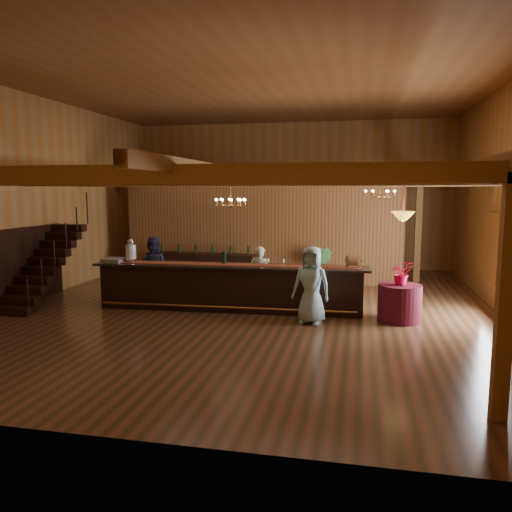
% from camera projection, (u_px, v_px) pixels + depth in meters
% --- Properties ---
extents(floor, '(14.00, 14.00, 0.00)m').
position_uv_depth(floor, '(252.00, 307.00, 12.80)').
color(floor, brown).
rests_on(floor, ground).
extents(ceiling, '(14.00, 14.00, 0.00)m').
position_uv_depth(ceiling, '(252.00, 85.00, 12.06)').
color(ceiling, brown).
rests_on(ceiling, wall_back).
extents(wall_back, '(12.00, 0.10, 5.50)m').
position_uv_depth(wall_back, '(290.00, 195.00, 19.22)').
color(wall_back, '#9E733F').
rests_on(wall_back, floor).
extents(wall_front, '(12.00, 0.10, 5.50)m').
position_uv_depth(wall_front, '(120.00, 211.00, 5.64)').
color(wall_front, '#9E733F').
rests_on(wall_front, floor).
extents(wall_left, '(0.10, 14.00, 5.50)m').
position_uv_depth(wall_left, '(38.00, 198.00, 13.65)').
color(wall_left, '#9E733F').
rests_on(wall_left, floor).
extents(wall_right, '(0.10, 14.00, 5.50)m').
position_uv_depth(wall_right, '(512.00, 200.00, 11.21)').
color(wall_right, '#9E733F').
rests_on(wall_right, floor).
extents(beam_grid, '(11.90, 13.90, 0.39)m').
position_uv_depth(beam_grid, '(256.00, 179.00, 12.86)').
color(beam_grid, brown).
rests_on(beam_grid, wall_left).
extents(support_posts, '(9.20, 10.20, 3.20)m').
position_uv_depth(support_posts, '(247.00, 247.00, 12.10)').
color(support_posts, brown).
rests_on(support_posts, floor).
extents(partition_wall, '(9.00, 0.18, 3.10)m').
position_uv_depth(partition_wall, '(260.00, 234.00, 16.09)').
color(partition_wall, brown).
rests_on(partition_wall, floor).
extents(window_right_back, '(0.12, 1.05, 1.75)m').
position_uv_depth(window_right_back, '(495.00, 248.00, 12.35)').
color(window_right_back, white).
rests_on(window_right_back, wall_right).
extents(staircase, '(1.00, 2.80, 2.00)m').
position_uv_depth(staircase, '(43.00, 266.00, 13.05)').
color(staircase, black).
rests_on(staircase, floor).
extents(backroom_boxes, '(4.10, 0.60, 1.10)m').
position_uv_depth(backroom_boxes, '(276.00, 257.00, 18.12)').
color(backroom_boxes, black).
rests_on(backroom_boxes, floor).
extents(tasting_bar, '(6.86, 1.15, 1.15)m').
position_uv_depth(tasting_bar, '(229.00, 287.00, 12.39)').
color(tasting_bar, black).
rests_on(tasting_bar, floor).
extents(beverage_dispenser, '(0.26, 0.26, 0.60)m').
position_uv_depth(beverage_dispenser, '(131.00, 251.00, 12.75)').
color(beverage_dispenser, silver).
rests_on(beverage_dispenser, tasting_bar).
extents(glass_rack_tray, '(0.50, 0.50, 0.10)m').
position_uv_depth(glass_rack_tray, '(114.00, 260.00, 12.75)').
color(glass_rack_tray, gray).
rests_on(glass_rack_tray, tasting_bar).
extents(raffle_drum, '(0.34, 0.24, 0.30)m').
position_uv_depth(raffle_drum, '(353.00, 261.00, 11.75)').
color(raffle_drum, brown).
rests_on(raffle_drum, tasting_bar).
extents(bar_bottle_0, '(0.07, 0.07, 0.30)m').
position_uv_depth(bar_bottle_0, '(223.00, 258.00, 12.45)').
color(bar_bottle_0, black).
rests_on(bar_bottle_0, tasting_bar).
extents(bar_bottle_1, '(0.07, 0.07, 0.30)m').
position_uv_depth(bar_bottle_1, '(225.00, 258.00, 12.45)').
color(bar_bottle_1, black).
rests_on(bar_bottle_1, tasting_bar).
extents(backbar_shelf, '(3.33, 0.69, 0.93)m').
position_uv_depth(backbar_shelf, '(205.00, 268.00, 16.14)').
color(backbar_shelf, black).
rests_on(backbar_shelf, floor).
extents(round_table, '(0.98, 0.98, 0.85)m').
position_uv_depth(round_table, '(400.00, 303.00, 11.34)').
color(round_table, '#5A0E27').
rests_on(round_table, floor).
extents(chandelier_left, '(0.80, 0.80, 0.69)m').
position_uv_depth(chandelier_left, '(230.00, 202.00, 12.79)').
color(chandelier_left, '#A86631').
rests_on(chandelier_left, beam_grid).
extents(chandelier_right, '(0.80, 0.80, 0.47)m').
position_uv_depth(chandelier_right, '(380.00, 193.00, 13.40)').
color(chandelier_right, '#A86631').
rests_on(chandelier_right, beam_grid).
extents(pendant_lamp, '(0.52, 0.52, 0.90)m').
position_uv_depth(pendant_lamp, '(403.00, 216.00, 11.07)').
color(pendant_lamp, '#A86631').
rests_on(pendant_lamp, beam_grid).
extents(bartender, '(0.61, 0.45, 1.54)m').
position_uv_depth(bartender, '(260.00, 276.00, 12.91)').
color(bartender, silver).
rests_on(bartender, floor).
extents(staff_second, '(0.85, 0.67, 1.72)m').
position_uv_depth(staff_second, '(153.00, 269.00, 13.44)').
color(staff_second, '#23263E').
rests_on(staff_second, floor).
extents(guest, '(0.96, 0.73, 1.75)m').
position_uv_depth(guest, '(311.00, 285.00, 11.11)').
color(guest, '#98C6D9').
rests_on(guest, floor).
extents(floor_plant, '(0.82, 0.73, 1.25)m').
position_uv_depth(floor_plant, '(321.00, 267.00, 15.26)').
color(floor_plant, '#387036').
rests_on(floor_plant, floor).
extents(table_flowers, '(0.59, 0.54, 0.55)m').
position_uv_depth(table_flowers, '(402.00, 273.00, 11.22)').
color(table_flowers, red).
rests_on(table_flowers, round_table).
extents(table_vase, '(0.19, 0.19, 0.29)m').
position_uv_depth(table_vase, '(401.00, 279.00, 11.21)').
color(table_vase, '#A86631').
rests_on(table_vase, round_table).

